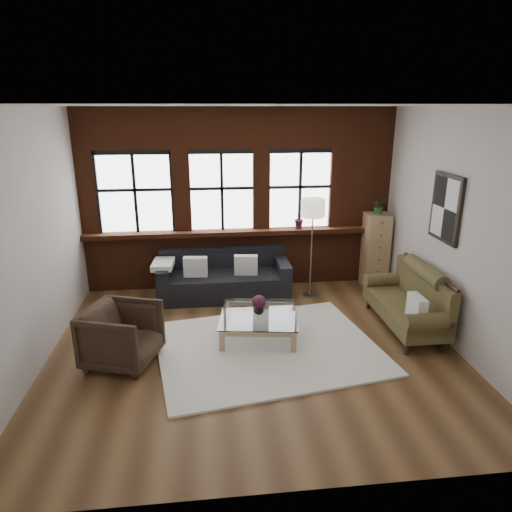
{
  "coord_description": "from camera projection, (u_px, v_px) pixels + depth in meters",
  "views": [
    {
      "loc": [
        -0.59,
        -5.57,
        3.18
      ],
      "look_at": [
        0.1,
        0.6,
        1.15
      ],
      "focal_mm": 32.0,
      "sensor_mm": 36.0,
      "label": 1
    }
  ],
  "objects": [
    {
      "name": "floor",
      "position": [
        254.0,
        348.0,
        6.31
      ],
      "size": [
        5.5,
        5.5,
        0.0
      ],
      "primitive_type": "plane",
      "color": "brown",
      "rests_on": "ground"
    },
    {
      "name": "ceiling",
      "position": [
        253.0,
        105.0,
        5.32
      ],
      "size": [
        5.5,
        5.5,
        0.0
      ],
      "primitive_type": "plane",
      "rotation": [
        3.14,
        0.0,
        0.0
      ],
      "color": "white",
      "rests_on": "ground"
    },
    {
      "name": "wall_back",
      "position": [
        239.0,
        200.0,
        8.18
      ],
      "size": [
        5.5,
        0.0,
        5.5
      ],
      "primitive_type": "plane",
      "rotation": [
        1.57,
        0.0,
        0.0
      ],
      "color": "beige",
      "rests_on": "ground"
    },
    {
      "name": "wall_front",
      "position": [
        288.0,
        326.0,
        3.46
      ],
      "size": [
        5.5,
        0.0,
        5.5
      ],
      "primitive_type": "plane",
      "rotation": [
        -1.57,
        0.0,
        0.0
      ],
      "color": "beige",
      "rests_on": "ground"
    },
    {
      "name": "wall_left",
      "position": [
        28.0,
        244.0,
        5.53
      ],
      "size": [
        0.0,
        5.0,
        5.0
      ],
      "primitive_type": "plane",
      "rotation": [
        1.57,
        0.0,
        1.57
      ],
      "color": "beige",
      "rests_on": "ground"
    },
    {
      "name": "wall_right",
      "position": [
        457.0,
        231.0,
        6.11
      ],
      "size": [
        0.0,
        5.0,
        5.0
      ],
      "primitive_type": "plane",
      "rotation": [
        1.57,
        0.0,
        -1.57
      ],
      "color": "beige",
      "rests_on": "ground"
    },
    {
      "name": "brick_backwall",
      "position": [
        239.0,
        200.0,
        8.12
      ],
      "size": [
        5.5,
        0.12,
        3.2
      ],
      "primitive_type": null,
      "color": "#582714",
      "rests_on": "floor"
    },
    {
      "name": "sill_ledge",
      "position": [
        240.0,
        232.0,
        8.21
      ],
      "size": [
        5.5,
        0.3,
        0.08
      ],
      "primitive_type": "cube",
      "color": "#582714",
      "rests_on": "brick_backwall"
    },
    {
      "name": "window_left",
      "position": [
        135.0,
        194.0,
        7.9
      ],
      "size": [
        1.38,
        0.1,
        1.5
      ],
      "primitive_type": null,
      "color": "black",
      "rests_on": "brick_backwall"
    },
    {
      "name": "window_mid",
      "position": [
        222.0,
        192.0,
        8.05
      ],
      "size": [
        1.38,
        0.1,
        1.5
      ],
      "primitive_type": null,
      "color": "black",
      "rests_on": "brick_backwall"
    },
    {
      "name": "window_right",
      "position": [
        300.0,
        191.0,
        8.2
      ],
      "size": [
        1.38,
        0.1,
        1.5
      ],
      "primitive_type": null,
      "color": "black",
      "rests_on": "brick_backwall"
    },
    {
      "name": "wall_poster",
      "position": [
        446.0,
        208.0,
        6.31
      ],
      "size": [
        0.05,
        0.74,
        0.94
      ],
      "primitive_type": null,
      "color": "black",
      "rests_on": "wall_right"
    },
    {
      "name": "shag_rug",
      "position": [
        268.0,
        347.0,
        6.31
      ],
      "size": [
        3.29,
        2.77,
        0.03
      ],
      "primitive_type": "cube",
      "rotation": [
        0.0,
        0.0,
        0.17
      ],
      "color": "white",
      "rests_on": "floor"
    },
    {
      "name": "dark_sofa",
      "position": [
        224.0,
        274.0,
        7.95
      ],
      "size": [
        2.26,
        0.91,
        0.82
      ],
      "primitive_type": null,
      "color": "black",
      "rests_on": "floor"
    },
    {
      "name": "pillow_a",
      "position": [
        195.0,
        267.0,
        7.74
      ],
      "size": [
        0.41,
        0.18,
        0.34
      ],
      "primitive_type": "cube",
      "rotation": [
        0.0,
        0.0,
        -0.1
      ],
      "color": "white",
      "rests_on": "dark_sofa"
    },
    {
      "name": "pillow_b",
      "position": [
        246.0,
        265.0,
        7.84
      ],
      "size": [
        0.41,
        0.18,
        0.34
      ],
      "primitive_type": "cube",
      "rotation": [
        0.0,
        0.0,
        -0.09
      ],
      "color": "white",
      "rests_on": "dark_sofa"
    },
    {
      "name": "vintage_settee",
      "position": [
        405.0,
        300.0,
        6.76
      ],
      "size": [
        0.78,
        1.75,
        0.93
      ],
      "primitive_type": null,
      "color": "brown",
      "rests_on": "floor"
    },
    {
      "name": "pillow_settee",
      "position": [
        417.0,
        308.0,
        6.21
      ],
      "size": [
        0.14,
        0.38,
        0.34
      ],
      "primitive_type": "cube",
      "rotation": [
        0.0,
        0.0,
        -0.01
      ],
      "color": "white",
      "rests_on": "vintage_settee"
    },
    {
      "name": "armchair",
      "position": [
        122.0,
        335.0,
        5.85
      ],
      "size": [
        1.08,
        1.06,
        0.78
      ],
      "primitive_type": "imported",
      "rotation": [
        0.0,
        0.0,
        1.26
      ],
      "color": "#2D2116",
      "rests_on": "floor"
    },
    {
      "name": "coffee_table",
      "position": [
        259.0,
        325.0,
        6.61
      ],
      "size": [
        1.23,
        1.23,
        0.37
      ],
      "primitive_type": null,
      "rotation": [
        0.0,
        0.0,
        -0.14
      ],
      "color": "tan",
      "rests_on": "shag_rug"
    },
    {
      "name": "vase",
      "position": [
        259.0,
        309.0,
        6.53
      ],
      "size": [
        0.15,
        0.15,
        0.15
      ],
      "primitive_type": "imported",
      "rotation": [
        0.0,
        0.0,
        0.04
      ],
      "color": "#B2B2B2",
      "rests_on": "coffee_table"
    },
    {
      "name": "flowers",
      "position": [
        259.0,
        302.0,
        6.49
      ],
      "size": [
        0.2,
        0.2,
        0.2
      ],
      "primitive_type": "sphere",
      "color": "#521C36",
      "rests_on": "vase"
    },
    {
      "name": "drawer_chest",
      "position": [
        375.0,
        250.0,
        8.39
      ],
      "size": [
        0.42,
        0.42,
        1.36
      ],
      "primitive_type": "cube",
      "color": "tan",
      "rests_on": "floor"
    },
    {
      "name": "potted_plant_top",
      "position": [
        379.0,
        206.0,
        8.13
      ],
      "size": [
        0.3,
        0.27,
        0.3
      ],
      "primitive_type": "imported",
      "rotation": [
        0.0,
        0.0,
        0.15
      ],
      "color": "#2D5923",
      "rests_on": "drawer_chest"
    },
    {
      "name": "floor_lamp",
      "position": [
        311.0,
        245.0,
        7.79
      ],
      "size": [
        0.4,
        0.4,
        1.89
      ],
      "primitive_type": null,
      "color": "#A5A5A8",
      "rests_on": "floor"
    },
    {
      "name": "sill_plant",
      "position": [
        300.0,
        219.0,
        8.23
      ],
      "size": [
        0.25,
        0.22,
        0.37
      ],
      "primitive_type": "imported",
      "rotation": [
        0.0,
        0.0,
        -0.36
      ],
      "color": "#521C36",
      "rests_on": "sill_ledge"
    }
  ]
}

